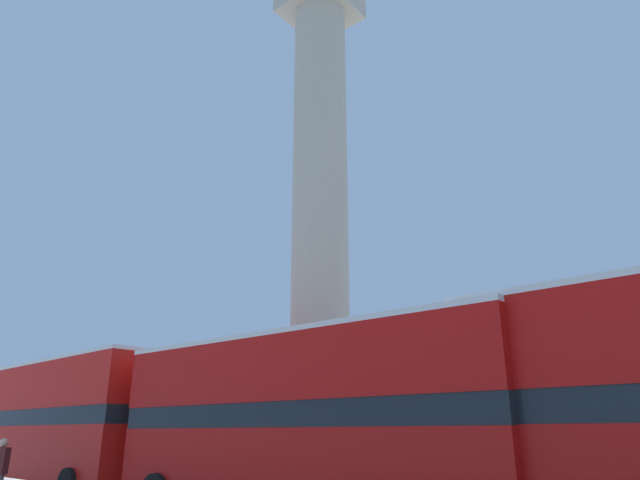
# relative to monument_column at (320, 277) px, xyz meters

# --- Properties ---
(monument_column) EXTENTS (5.70, 5.70, 21.10)m
(monument_column) POSITION_rel_monument_column_xyz_m (0.00, 0.00, 0.00)
(monument_column) COLOR #A39E8E
(monument_column) RESTS_ON ground_plane
(bus_a) EXTENTS (11.20, 3.15, 4.24)m
(bus_a) POSITION_rel_monument_column_xyz_m (3.59, -5.10, -5.09)
(bus_a) COLOR #A80F0C
(bus_a) RESTS_ON ground_plane
(bus_b) EXTENTS (11.61, 3.50, 4.47)m
(bus_b) POSITION_rel_monument_column_xyz_m (-8.30, -4.75, -4.98)
(bus_b) COLOR #B7140F
(bus_b) RESTS_ON ground_plane
(street_lamp) EXTENTS (0.38, 0.38, 5.15)m
(street_lamp) POSITION_rel_monument_column_xyz_m (-3.94, -1.75, -4.74)
(street_lamp) COLOR black
(street_lamp) RESTS_ON ground_plane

